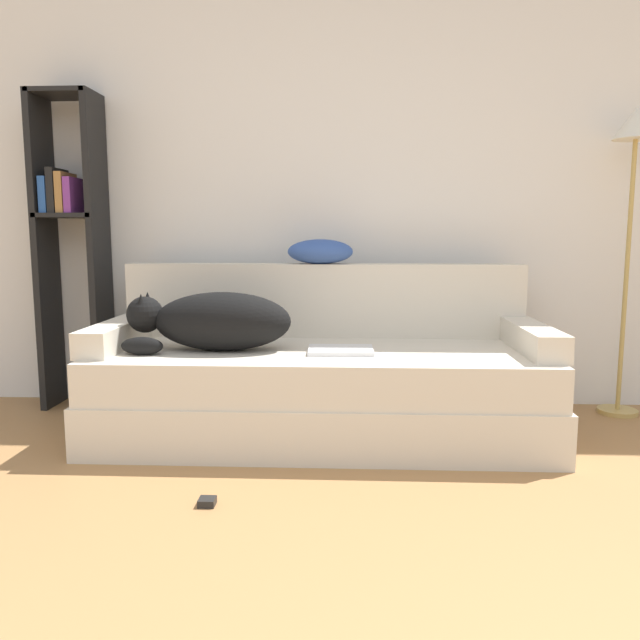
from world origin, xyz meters
The scene contains 11 objects.
wall_back centered at (0.00, 2.82, 1.35)m, with size 7.00×0.06×2.70m.
couch centered at (-0.06, 2.17, 0.21)m, with size 2.13×0.89×0.43m.
couch_backrest centered at (-0.06, 2.54, 0.62)m, with size 2.09×0.15×0.39m.
couch_arm_left centered at (-1.05, 2.16, 0.49)m, with size 0.15×0.70×0.12m.
couch_arm_right centered at (0.93, 2.16, 0.49)m, with size 0.15×0.70×0.12m.
dog centered at (-0.56, 2.10, 0.57)m, with size 0.77×0.32×0.28m.
laptop centered at (0.04, 2.08, 0.44)m, with size 0.31×0.23×0.02m.
throw_pillow centered at (-0.08, 2.53, 0.88)m, with size 0.34×0.20×0.13m.
bookshelf centered at (-1.47, 2.64, 0.96)m, with size 0.34×0.26×1.73m.
floor_lamp centered at (1.55, 2.62, 1.32)m, with size 0.23×0.23×1.62m.
power_adapter centered at (-0.43, 1.35, 0.01)m, with size 0.06×0.06×0.03m.
Camera 1 is at (0.08, -0.76, 0.97)m, focal length 35.00 mm.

